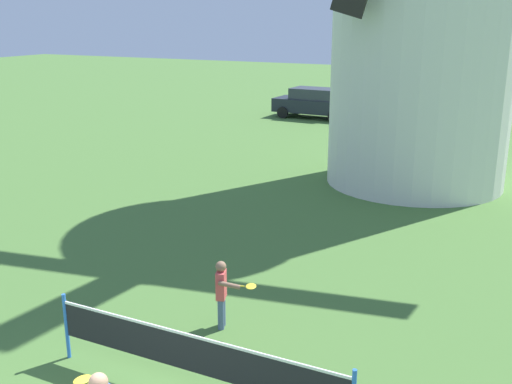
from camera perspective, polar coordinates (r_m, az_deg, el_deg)
tennis_net at (r=8.83m, az=-5.97°, el=-14.93°), size 4.73×0.06×1.10m
player_far at (r=10.56m, az=-3.16°, el=-9.23°), size 0.80×0.40×1.24m
parked_car_black at (r=32.35m, az=5.51°, el=8.37°), size 4.27×1.99×1.56m
parked_car_green at (r=30.88m, az=16.94°, el=7.36°), size 4.50×2.14×1.56m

